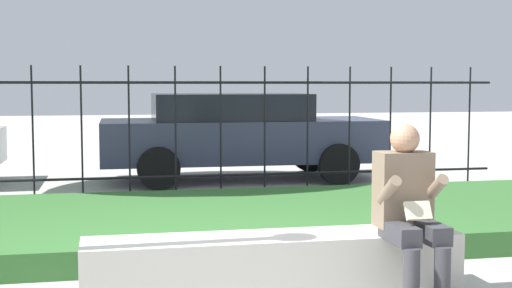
% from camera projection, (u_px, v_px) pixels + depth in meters
% --- Properties ---
extents(stone_bench, '(2.72, 0.48, 0.44)m').
position_uv_depth(stone_bench, '(274.00, 269.00, 5.12)').
color(stone_bench, beige).
rests_on(stone_bench, ground_plane).
extents(person_seated_reader, '(0.42, 0.73, 1.24)m').
position_uv_depth(person_seated_reader, '(409.00, 205.00, 4.99)').
color(person_seated_reader, black).
rests_on(person_seated_reader, ground_plane).
extents(grass_berm, '(10.64, 3.06, 0.23)m').
position_uv_depth(grass_berm, '(193.00, 223.00, 7.23)').
color(grass_berm, '#33662D').
rests_on(grass_berm, ground_plane).
extents(iron_fence, '(8.64, 0.03, 1.75)m').
position_uv_depth(iron_fence, '(176.00, 132.00, 8.98)').
color(iron_fence, black).
rests_on(iron_fence, ground_plane).
extents(car_parked_center, '(4.37, 1.90, 1.37)m').
position_uv_depth(car_parked_center, '(239.00, 133.00, 11.26)').
color(car_parked_center, '#383D56').
rests_on(car_parked_center, ground_plane).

